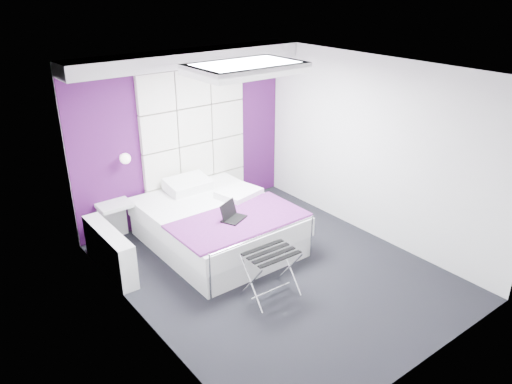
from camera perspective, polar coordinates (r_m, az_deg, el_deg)
floor at (r=6.63m, az=2.13°, el=-8.98°), size 4.40×4.40×0.00m
ceiling at (r=5.67m, az=2.54°, el=13.73°), size 4.40×4.40×0.00m
wall_back at (r=7.75m, az=-8.21°, el=6.33°), size 3.60×0.00×3.60m
wall_left at (r=5.16m, az=-13.25°, el=-3.17°), size 0.00×4.40×4.40m
wall_right at (r=7.25m, az=13.35°, el=4.72°), size 0.00×4.40×4.40m
accent_wall at (r=7.74m, az=-8.17°, el=6.31°), size 3.58×0.02×2.58m
soffit at (r=7.27m, az=-7.75°, el=14.94°), size 3.58×0.50×0.20m
headboard at (r=7.81m, az=-6.98°, el=5.53°), size 1.80×0.08×2.30m
skylight at (r=6.14m, az=-1.18°, el=14.04°), size 1.36×0.86×0.12m
wall_lamp at (r=7.22m, az=-14.84°, el=3.81°), size 0.15×0.15×0.15m
radiator at (r=6.74m, az=-16.38°, el=-6.49°), size 0.22×1.20×0.60m
bed at (r=7.12m, az=-4.54°, el=-3.64°), size 1.79×2.16×0.75m
nightstand at (r=7.35m, az=-15.88°, el=-1.46°), size 0.47×0.36×0.05m
luggage_rack at (r=6.02m, az=1.71°, el=-9.37°), size 0.60×0.44×0.59m
laptop at (r=6.59m, az=-2.76°, el=-2.58°), size 0.33×0.23×0.23m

